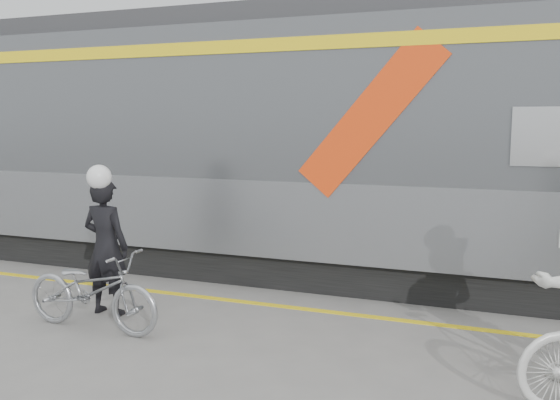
% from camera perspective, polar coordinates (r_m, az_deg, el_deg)
% --- Properties ---
extents(ground, '(90.00, 90.00, 0.00)m').
position_cam_1_polar(ground, '(5.79, 0.41, -17.24)').
color(ground, slate).
rests_on(ground, ground).
extents(train, '(24.00, 3.17, 4.10)m').
position_cam_1_polar(train, '(9.14, 21.89, 4.71)').
color(train, black).
rests_on(train, ground).
extents(safety_strip, '(24.00, 0.12, 0.01)m').
position_cam_1_polar(safety_strip, '(7.71, 6.04, -10.80)').
color(safety_strip, yellow).
rests_on(safety_strip, ground).
extents(man, '(0.65, 0.44, 1.74)m').
position_cam_1_polar(man, '(7.76, -16.41, -4.32)').
color(man, black).
rests_on(man, ground).
extents(bicycle_left, '(1.84, 0.70, 0.96)m').
position_cam_1_polar(bicycle_left, '(7.32, -17.64, -8.26)').
color(bicycle_left, '#97999E').
rests_on(bicycle_left, ground).
extents(helmet_man, '(0.30, 0.30, 0.30)m').
position_cam_1_polar(helmet_man, '(7.62, -16.70, 3.19)').
color(helmet_man, white).
rests_on(helmet_man, man).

